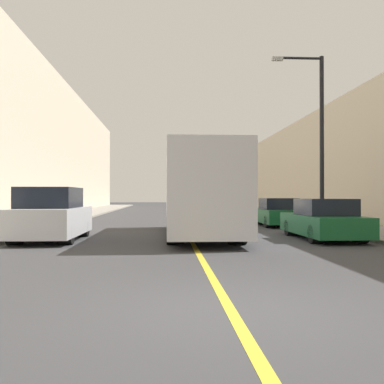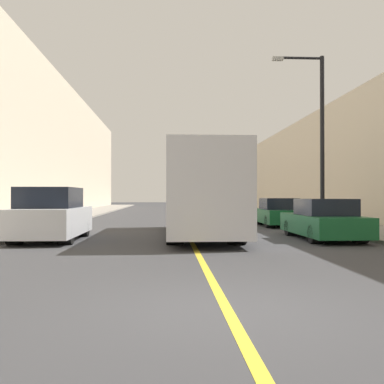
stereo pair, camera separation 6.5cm
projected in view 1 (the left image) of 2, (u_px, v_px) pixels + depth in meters
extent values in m
plane|color=#38383A|center=(231.00, 311.00, 6.12)|extent=(200.00, 200.00, 0.00)
cube|color=gray|center=(77.00, 215.00, 35.60)|extent=(3.68, 72.00, 0.12)
cube|color=gray|center=(274.00, 214.00, 36.53)|extent=(3.68, 72.00, 0.12)
cube|color=beige|center=(28.00, 141.00, 35.42)|extent=(4.00, 72.00, 11.75)
cube|color=beige|center=(320.00, 168.00, 36.79)|extent=(4.00, 72.00, 7.65)
cube|color=gold|center=(177.00, 215.00, 36.07)|extent=(0.16, 72.00, 0.01)
cube|color=silver|center=(199.00, 190.00, 17.48)|extent=(2.54, 10.04, 2.98)
cube|color=black|center=(212.00, 170.00, 12.51)|extent=(2.16, 0.04, 1.34)
cylinder|color=black|center=(175.00, 230.00, 14.31)|extent=(0.56, 0.95, 0.95)
cylinder|color=black|center=(237.00, 230.00, 14.42)|extent=(0.56, 0.95, 0.95)
cylinder|color=black|center=(172.00, 220.00, 20.52)|extent=(0.56, 0.95, 0.95)
cylinder|color=black|center=(216.00, 219.00, 20.64)|extent=(0.56, 0.95, 0.95)
cube|color=silver|center=(52.00, 221.00, 15.71)|extent=(2.04, 4.61, 0.94)
cube|color=black|center=(50.00, 198.00, 15.49)|extent=(1.80, 2.54, 0.71)
cube|color=black|center=(33.00, 220.00, 13.44)|extent=(1.73, 0.04, 0.42)
cylinder|color=black|center=(15.00, 234.00, 14.24)|extent=(0.45, 0.68, 0.68)
cylinder|color=black|center=(66.00, 234.00, 14.33)|extent=(0.45, 0.68, 0.68)
cylinder|color=black|center=(40.00, 228.00, 17.09)|extent=(0.45, 0.68, 0.68)
cylinder|color=black|center=(82.00, 228.00, 17.18)|extent=(0.45, 0.68, 0.68)
cube|color=#145128|center=(323.00, 224.00, 16.17)|extent=(1.89, 4.75, 0.69)
cube|color=black|center=(325.00, 207.00, 15.94)|extent=(1.66, 2.14, 0.59)
cube|color=black|center=(349.00, 225.00, 13.83)|extent=(1.61, 0.04, 0.31)
cylinder|color=black|center=(316.00, 234.00, 14.66)|extent=(0.42, 0.62, 0.62)
cylinder|color=black|center=(360.00, 234.00, 14.74)|extent=(0.42, 0.62, 0.62)
cylinder|color=black|center=(291.00, 228.00, 17.60)|extent=(0.42, 0.62, 0.62)
cylinder|color=black|center=(328.00, 228.00, 17.69)|extent=(0.42, 0.62, 0.62)
cube|color=#145128|center=(277.00, 216.00, 23.22)|extent=(1.88, 4.43, 0.68)
cube|color=black|center=(278.00, 204.00, 23.00)|extent=(1.65, 2.00, 0.58)
cube|color=black|center=(289.00, 215.00, 21.03)|extent=(1.60, 0.04, 0.31)
cylinder|color=black|center=(269.00, 222.00, 21.80)|extent=(0.41, 0.62, 0.62)
cylinder|color=black|center=(299.00, 221.00, 21.89)|extent=(0.41, 0.62, 0.62)
cylinder|color=black|center=(258.00, 219.00, 24.54)|extent=(0.41, 0.62, 0.62)
cylinder|color=black|center=(284.00, 219.00, 24.63)|extent=(0.41, 0.62, 0.62)
cylinder|color=black|center=(322.00, 141.00, 20.95)|extent=(0.20, 0.20, 7.97)
cylinder|color=black|center=(300.00, 58.00, 20.92)|extent=(2.10, 0.12, 0.12)
cube|color=#999993|center=(277.00, 59.00, 20.86)|extent=(0.50, 0.24, 0.16)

